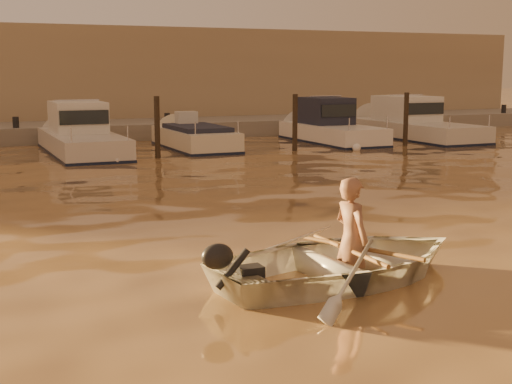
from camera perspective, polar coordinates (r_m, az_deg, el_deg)
name	(u,v)px	position (r m, az deg, el deg)	size (l,w,h in m)	color
ground_plane	(422,258)	(11.20, 13.15, -5.13)	(160.00, 160.00, 0.00)	olive
dinghy	(345,261)	(9.76, 7.14, -5.48)	(2.72, 3.80, 0.79)	silver
person	(351,240)	(9.75, 7.65, -3.80)	(0.62, 0.41, 1.71)	#8F5F47
outboard_motor	(249,276)	(8.96, -0.56, -6.76)	(0.90, 0.40, 0.70)	black
oar_port	(360,248)	(9.87, 8.32, -4.45)	(0.06, 0.06, 2.10)	brown
oar_starboard	(348,250)	(9.75, 7.40, -4.61)	(0.06, 0.06, 2.10)	brown
moored_boat_2	(82,135)	(25.10, -13.77, 4.41)	(2.13, 7.20, 1.75)	beige
moored_boat_3	(195,142)	(26.15, -4.91, 3.98)	(1.91, 5.58, 0.95)	beige
moored_boat_4	(332,127)	(28.47, 6.10, 5.23)	(2.02, 6.30, 1.75)	white
moored_boat_5	(415,124)	(30.66, 12.63, 5.37)	(2.33, 7.80, 1.75)	beige
piling_2	(157,130)	(23.39, -7.90, 4.91)	(0.18, 0.18, 2.20)	#2D2319
piling_3	(295,126)	(25.21, 3.13, 5.33)	(0.18, 0.18, 2.20)	#2D2319
piling_4	(406,122)	(27.65, 11.90, 5.52)	(0.18, 0.18, 2.20)	#2D2319
fender_c	(117,160)	(22.25, -11.10, 2.51)	(0.30, 0.30, 0.30)	silver
fender_d	(240,151)	(24.37, -1.31, 3.30)	(0.30, 0.30, 0.30)	orange
fender_e	(356,148)	(25.64, 8.04, 3.52)	(0.30, 0.30, 0.30)	white
quay	(112,134)	(30.95, -11.45, 4.57)	(52.00, 4.00, 1.00)	gray
waterfront_building	(86,79)	(36.23, -13.47, 8.78)	(46.00, 7.00, 4.80)	#9E8466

